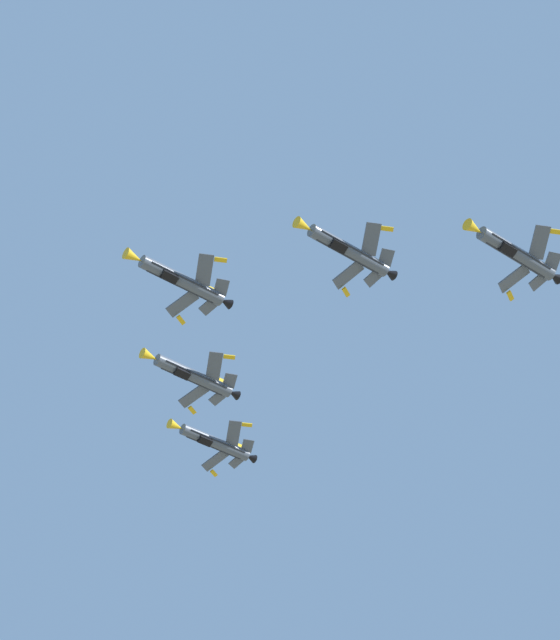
% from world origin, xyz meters
% --- Properties ---
extents(fighter_jet_lead, '(15.26, 9.58, 5.34)m').
position_xyz_m(fighter_jet_lead, '(22.70, 113.66, 99.61)').
color(fighter_jet_lead, '#4C5666').
extents(fighter_jet_left_wing, '(15.26, 9.44, 5.50)m').
position_xyz_m(fighter_jet_left_wing, '(41.55, 104.11, 101.12)').
color(fighter_jet_left_wing, '#4C5666').
extents(fighter_jet_right_wing, '(15.26, 9.63, 5.26)m').
position_xyz_m(fighter_jet_right_wing, '(28.25, 131.00, 98.08)').
color(fighter_jet_right_wing, '#4C5666').
extents(fighter_jet_left_outer, '(15.26, 9.52, 5.41)m').
position_xyz_m(fighter_jet_left_outer, '(59.72, 95.66, 97.91)').
color(fighter_jet_left_outer, '#4C5666').
extents(fighter_jet_right_outer, '(15.26, 9.55, 5.38)m').
position_xyz_m(fighter_jet_right_outer, '(36.00, 150.67, 100.85)').
color(fighter_jet_right_outer, '#4C5666').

